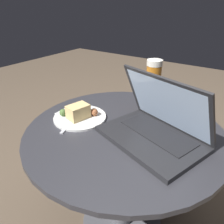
{
  "coord_description": "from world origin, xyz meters",
  "views": [
    {
      "loc": [
        0.36,
        -0.6,
        0.96
      ],
      "look_at": [
        -0.04,
        -0.02,
        0.6
      ],
      "focal_mm": 35.0,
      "sensor_mm": 36.0,
      "label": 1
    }
  ],
  "objects": [
    {
      "name": "napkin",
      "position": [
        -0.22,
        -0.04,
        0.53
      ],
      "size": [
        0.18,
        0.14,
        0.0
      ],
      "color": "white",
      "rests_on": "table"
    },
    {
      "name": "snack_plate",
      "position": [
        -0.19,
        -0.04,
        0.54
      ],
      "size": [
        0.21,
        0.21,
        0.06
      ],
      "color": "silver",
      "rests_on": "table"
    },
    {
      "name": "ground_plane",
      "position": [
        0.0,
        0.0,
        0.0
      ],
      "size": [
        6.0,
        6.0,
        0.0
      ],
      "primitive_type": "plane",
      "color": "brown"
    },
    {
      "name": "beer_glass",
      "position": [
        0.01,
        0.2,
        0.64
      ],
      "size": [
        0.06,
        0.06,
        0.22
      ],
      "color": "#C6701E",
      "rests_on": "table"
    },
    {
      "name": "fork",
      "position": [
        -0.2,
        -0.06,
        0.53
      ],
      "size": [
        0.08,
        0.18,
        0.0
      ],
      "color": "#B2B2B7",
      "rests_on": "table"
    },
    {
      "name": "laptop",
      "position": [
        0.12,
        0.01,
        0.57
      ],
      "size": [
        0.39,
        0.32,
        0.23
      ],
      "color": "#232326",
      "rests_on": "table"
    },
    {
      "name": "table",
      "position": [
        0.0,
        0.0,
        0.39
      ],
      "size": [
        0.74,
        0.74,
        0.53
      ],
      "color": "#515156",
      "rests_on": "ground_plane"
    }
  ]
}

